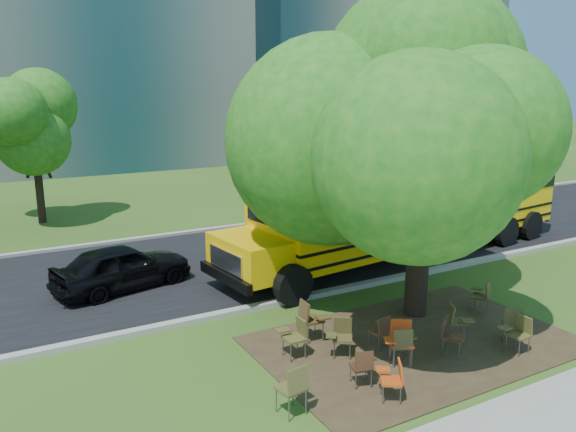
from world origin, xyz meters
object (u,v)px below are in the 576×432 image
chair_0 (294,384)px  black_car (123,267)px  chair_6 (519,330)px  chair_7 (513,320)px  chair_13 (483,294)px  chair_11 (381,328)px  chair_12 (456,318)px  chair_1 (363,364)px  main_tree (426,112)px  chair_10 (310,317)px  school_bus (416,199)px  chair_2 (394,376)px  chair_4 (402,342)px  chair_5 (451,333)px  chair_8 (296,333)px  chair_3 (400,337)px  chair_9 (341,333)px

chair_0 → black_car: 7.88m
chair_6 → chair_7: bearing=-41.0°
chair_13 → chair_11: bearing=155.9°
chair_12 → chair_1: bearing=-52.0°
main_tree → chair_10: (-3.12, -0.01, -4.45)m
school_bus → chair_2: (-6.64, -6.98, -1.42)m
main_tree → chair_11: (-1.95, -1.09, -4.56)m
chair_0 → chair_6: size_ratio=1.13×
chair_2 → chair_4: bearing=-14.4°
chair_2 → chair_12: 3.16m
chair_6 → chair_0: bearing=83.7°
chair_12 → school_bus: bearing=172.4°
main_tree → chair_5: (-0.90, -2.08, -4.50)m
school_bus → chair_10: size_ratio=14.24×
chair_0 → chair_7: (5.71, 0.09, -0.07)m
chair_8 → chair_10: chair_10 is taller
school_bus → chair_8: size_ratio=15.56×
chair_3 → chair_12: 1.86m
chair_3 → chair_4: bearing=105.2°
chair_2 → black_car: black_car is taller
chair_9 → main_tree: bearing=-126.2°
chair_11 → black_car: black_car is taller
main_tree → school_bus: size_ratio=0.63×
chair_8 → chair_9: chair_8 is taller
chair_1 → chair_12: bearing=28.5°
chair_2 → chair_11: (1.12, 1.77, -0.01)m
chair_1 → chair_11: chair_1 is taller
chair_13 → chair_10: bearing=141.4°
chair_8 → chair_0: bearing=150.4°
chair_8 → chair_10: size_ratio=0.92×
chair_0 → chair_12: (4.67, 0.81, -0.06)m
chair_3 → chair_10: bearing=-27.6°
chair_3 → chair_5: (1.14, -0.28, -0.04)m
chair_2 → main_tree: bearing=-14.7°
chair_7 → chair_10: size_ratio=0.88×
chair_0 → chair_4: size_ratio=1.10×
chair_0 → chair_7: chair_0 is taller
chair_6 → black_car: black_car is taller
chair_1 → chair_4: chair_4 is taller
chair_3 → chair_8: 2.17m
chair_5 → chair_8: bearing=-62.9°
chair_2 → chair_10: 2.85m
main_tree → chair_1: bearing=-146.0°
school_bus → chair_4: (-5.64, -6.04, -1.38)m
chair_8 → chair_10: (0.67, 0.51, 0.05)m
chair_1 → chair_7: (4.12, -0.06, 0.03)m
chair_3 → chair_6: chair_3 is taller
chair_9 → chair_11: bearing=-152.8°
chair_3 → chair_2: bearing=76.7°
school_bus → chair_13: school_bus is taller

